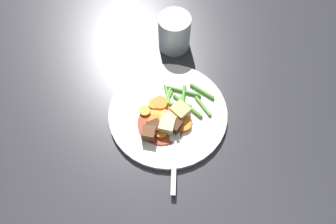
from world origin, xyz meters
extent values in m
plane|color=#2D2D33|center=(0.00, 0.00, 0.00)|extent=(3.00, 3.00, 0.00)
cylinder|color=white|center=(0.00, 0.00, 0.01)|extent=(0.26, 0.26, 0.01)
cylinder|color=#93381E|center=(0.03, 0.01, 0.01)|extent=(0.10, 0.10, 0.00)
cylinder|color=orange|center=(0.04, -0.04, 0.02)|extent=(0.03, 0.03, 0.01)
cylinder|color=orange|center=(0.00, 0.05, 0.02)|extent=(0.04, 0.04, 0.01)
cylinder|color=orange|center=(0.01, -0.03, 0.02)|extent=(0.04, 0.04, 0.01)
cylinder|color=orange|center=(0.05, 0.03, 0.02)|extent=(0.03, 0.03, 0.01)
cylinder|color=orange|center=(0.02, -0.01, 0.02)|extent=(0.05, 0.05, 0.01)
cylinder|color=orange|center=(0.00, -0.03, 0.02)|extent=(0.04, 0.04, 0.01)
cylinder|color=orange|center=(0.04, 0.00, 0.02)|extent=(0.05, 0.05, 0.01)
cube|color=#DBBC6B|center=(-0.01, 0.02, 0.03)|extent=(0.03, 0.03, 0.03)
cube|color=#EAD68C|center=(0.03, 0.03, 0.03)|extent=(0.05, 0.04, 0.03)
cube|color=#E5CC7A|center=(0.01, 0.02, 0.03)|extent=(0.04, 0.04, 0.02)
cube|color=#4C2B19|center=(0.05, 0.01, 0.02)|extent=(0.04, 0.04, 0.02)
cube|color=#4C2B19|center=(0.02, 0.04, 0.03)|extent=(0.03, 0.03, 0.02)
cube|color=brown|center=(0.07, 0.01, 0.03)|extent=(0.04, 0.04, 0.03)
cylinder|color=#66AD42|center=(-0.06, 0.05, 0.02)|extent=(0.02, 0.06, 0.01)
cylinder|color=#66AD42|center=(-0.02, -0.03, 0.02)|extent=(0.06, 0.03, 0.01)
cylinder|color=#599E38|center=(-0.01, -0.02, 0.02)|extent=(0.07, 0.03, 0.01)
cylinder|color=#599E38|center=(-0.03, -0.03, 0.02)|extent=(0.04, 0.05, 0.01)
cylinder|color=#66AD42|center=(-0.03, 0.02, 0.02)|extent=(0.04, 0.05, 0.01)
cylinder|color=#599E38|center=(-0.02, -0.01, 0.02)|extent=(0.02, 0.05, 0.01)
cylinder|color=#4C8E33|center=(-0.06, -0.01, 0.02)|extent=(0.04, 0.07, 0.01)
cylinder|color=#4C8E33|center=(-0.05, 0.00, 0.02)|extent=(0.05, 0.05, 0.01)
cylinder|color=#4C8E33|center=(-0.04, 0.02, 0.02)|extent=(0.01, 0.08, 0.01)
cylinder|color=#599E38|center=(-0.02, 0.03, 0.02)|extent=(0.06, 0.03, 0.01)
cylinder|color=#599E38|center=(-0.09, 0.02, 0.02)|extent=(0.02, 0.06, 0.01)
cube|color=silver|center=(0.08, 0.10, 0.01)|extent=(0.09, 0.09, 0.00)
cube|color=silver|center=(0.03, 0.05, 0.01)|extent=(0.03, 0.03, 0.00)
cylinder|color=silver|center=(0.01, 0.04, 0.01)|extent=(0.03, 0.03, 0.00)
cylinder|color=silver|center=(0.01, 0.04, 0.01)|extent=(0.03, 0.03, 0.00)
cylinder|color=silver|center=(0.01, 0.03, 0.01)|extent=(0.03, 0.03, 0.00)
cylinder|color=silver|center=(0.02, 0.03, 0.01)|extent=(0.03, 0.03, 0.00)
cylinder|color=silver|center=(-0.15, -0.13, 0.05)|extent=(0.08, 0.08, 0.09)
camera|label=1|loc=(0.25, 0.25, 0.65)|focal=35.08mm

